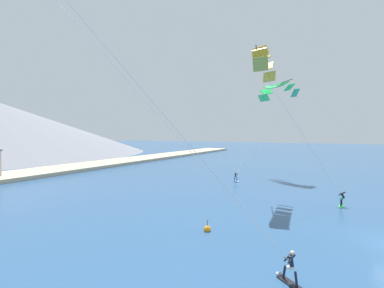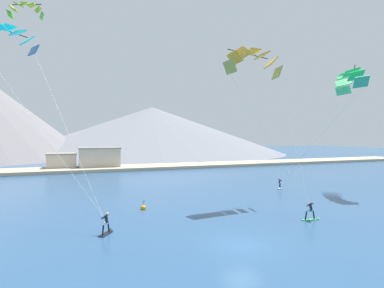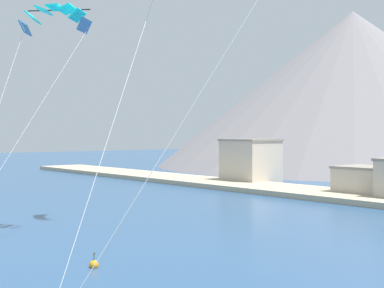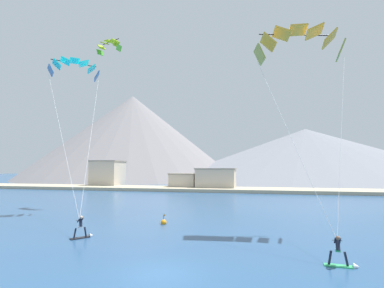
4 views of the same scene
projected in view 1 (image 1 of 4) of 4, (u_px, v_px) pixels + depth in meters
The scene contains 7 objects.
kitesurfer_near_lead at pixel (236, 179), 40.79m from camera, with size 1.51×1.52×1.64m.
kitesurfer_near_trail at pixel (342, 201), 27.13m from camera, with size 1.78×0.70×1.77m.
kitesurfer_mid_center at pixel (287, 272), 13.33m from camera, with size 1.35×1.64×1.78m.
parafoil_kite_near_lead at pixel (277, 90), 44.85m from camera, with size 10.88×8.45×15.41m.
parafoil_kite_near_trail at pixel (264, 61), 29.73m from camera, with size 7.46×9.76×15.95m.
race_marker_buoy at pixel (207, 229), 20.25m from camera, with size 0.56×0.56×1.02m.
shoreline_strip at pixel (3, 177), 43.31m from camera, with size 180.00×10.00×0.70m, color tan.
Camera 1 is at (-22.07, 3.90, 7.72)m, focal length 24.00 mm.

